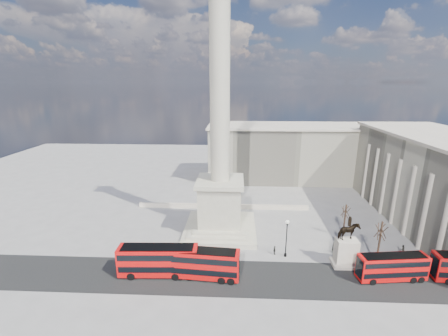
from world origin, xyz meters
TOP-DOWN VIEW (x-y plane):
  - ground at (0.00, 0.00)m, footprint 180.00×180.00m
  - asphalt_road at (5.00, -10.00)m, footprint 120.00×9.00m
  - nelsons_column at (0.00, 5.00)m, footprint 14.00×14.00m
  - balustrade_wall at (0.00, 16.00)m, footprint 40.00×0.60m
  - building_east at (45.00, 10.00)m, footprint 19.00×46.00m
  - building_northeast at (20.00, 40.00)m, footprint 51.00×17.00m
  - red_bus_a at (-8.56, -9.84)m, footprint 12.14×3.28m
  - red_bus_b at (-1.91, -10.14)m, footprint 11.67×3.54m
  - red_bus_c at (26.67, -9.34)m, footprint 10.38×3.46m
  - victorian_lamp at (11.68, -3.78)m, footprint 0.58×0.58m
  - equestrian_statue at (20.97, -5.86)m, footprint 4.17×3.13m
  - bare_tree_near at (25.94, -5.96)m, footprint 1.90×1.90m
  - bare_tree_mid at (23.83, 3.61)m, footprint 1.85×1.85m
  - bare_tree_far at (41.62, 12.14)m, footprint 1.67×1.67m
  - pedestrian_walking at (20.33, -2.12)m, footprint 0.71×0.48m
  - pedestrian_standing at (32.09, -2.05)m, footprint 0.98×0.86m
  - pedestrian_crossing at (9.88, -3.27)m, footprint 0.55×1.00m

SIDE VIEW (x-z plane):
  - ground at x=0.00m, z-range 0.00..0.00m
  - asphalt_road at x=5.00m, z-range 0.00..0.01m
  - balustrade_wall at x=0.00m, z-range 0.00..1.10m
  - pedestrian_crossing at x=9.88m, z-range 0.00..1.62m
  - pedestrian_standing at x=32.09m, z-range 0.00..1.70m
  - pedestrian_walking at x=20.33m, z-range 0.00..1.91m
  - red_bus_c at x=26.67m, z-range 0.10..4.23m
  - red_bus_b at x=-1.91m, z-range 0.11..4.78m
  - red_bus_a at x=-8.56m, z-range 0.12..5.00m
  - equestrian_statue at x=20.97m, z-range -1.30..7.34m
  - victorian_lamp at x=11.68m, z-range 0.60..7.38m
  - bare_tree_far at x=41.62m, z-range 1.96..8.78m
  - bare_tree_mid at x=23.83m, z-range 2.02..9.02m
  - bare_tree_near at x=25.94m, z-range 2.39..10.71m
  - building_northeast at x=20.00m, z-range 0.02..16.62m
  - building_east at x=45.00m, z-range 0.02..18.62m
  - nelsons_column at x=0.00m, z-range -12.01..37.84m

